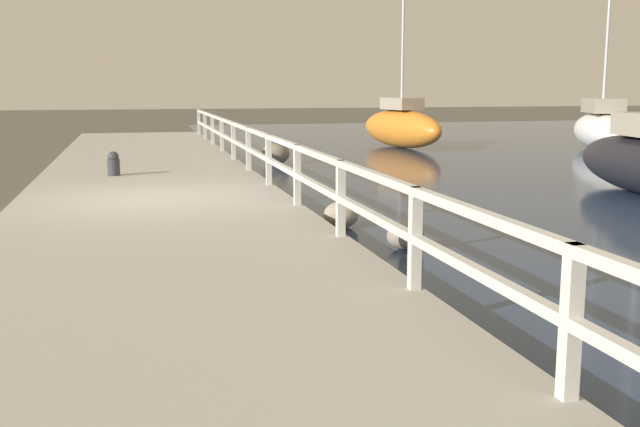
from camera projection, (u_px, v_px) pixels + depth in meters
name	position (u px, v px, depth m)	size (l,w,h in m)	color
ground_plane	(155.00, 220.00, 12.32)	(120.00, 120.00, 0.00)	#4C473D
dock_walkway	(155.00, 209.00, 12.29)	(4.45, 36.00, 0.36)	#9E998E
railing	(282.00, 157.00, 12.66)	(0.10, 32.50, 0.94)	beige
boulder_far_strip	(275.00, 152.00, 23.20)	(0.43, 0.39, 0.32)	#666056
boulder_upstream	(276.00, 154.00, 20.99)	(0.80, 0.72, 0.60)	slate
boulder_downstream	(405.00, 236.00, 10.05)	(0.51, 0.46, 0.38)	gray
boulder_mid_strip	(341.00, 215.00, 11.61)	(0.55, 0.50, 0.41)	gray
mooring_bollard	(114.00, 164.00, 15.35)	(0.25, 0.25, 0.50)	#333338
sailboat_orange	(401.00, 126.00, 26.57)	(2.11, 5.05, 8.08)	orange
sailboat_white	(602.00, 129.00, 25.43)	(3.30, 5.55, 7.56)	white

